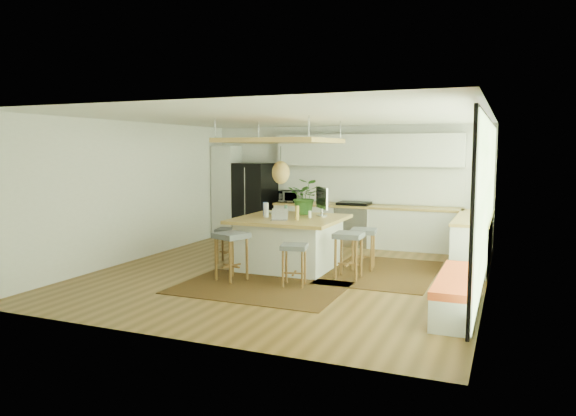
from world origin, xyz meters
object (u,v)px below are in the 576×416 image
at_px(stool_right_back, 363,250).
at_px(laptop, 279,213).
at_px(monitor, 322,202).
at_px(island_plant, 305,200).
at_px(stool_right_front, 348,258).
at_px(stool_left_side, 227,244).
at_px(stool_near_left, 231,259).
at_px(stool_near_right, 294,264).
at_px(island, 290,243).
at_px(microwave, 290,195).
at_px(fridge, 255,201).

distance_m(stool_right_back, laptop, 1.69).
distance_m(monitor, island_plant, 0.41).
xyz_separation_m(stool_right_front, stool_left_side, (-2.51, 0.34, 0.00)).
distance_m(stool_near_left, monitor, 2.15).
bearing_deg(stool_near_right, laptop, 127.25).
distance_m(laptop, monitor, 1.01).
height_order(stool_right_front, laptop, laptop).
distance_m(island, microwave, 2.96).
xyz_separation_m(fridge, stool_near_left, (1.51, -3.96, -0.57)).
height_order(stool_near_left, stool_right_back, stool_near_left).
distance_m(fridge, stool_near_left, 4.27).
xyz_separation_m(laptop, microwave, (-1.07, 3.13, 0.05)).
bearing_deg(stool_right_front, island, 162.03).
distance_m(island, laptop, 0.74).
bearing_deg(monitor, microwave, 176.53).
distance_m(stool_right_back, monitor, 1.17).
height_order(stool_left_side, island_plant, island_plant).
bearing_deg(stool_left_side, stool_right_back, 9.30).
bearing_deg(microwave, stool_near_right, -74.21).
height_order(stool_right_front, stool_left_side, stool_right_front).
xyz_separation_m(stool_near_left, stool_right_back, (1.80, 1.66, 0.00)).
bearing_deg(stool_right_back, stool_left_side, -170.70).
relative_size(stool_right_front, microwave, 1.53).
height_order(stool_right_back, stool_left_side, stool_right_back).
bearing_deg(stool_right_front, fridge, 136.68).
xyz_separation_m(stool_right_front, microwave, (-2.32, 3.08, 0.74)).
bearing_deg(fridge, stool_near_right, -45.20).
xyz_separation_m(island, island_plant, (0.08, 0.57, 0.73)).
relative_size(stool_right_front, laptop, 2.58).
xyz_separation_m(stool_near_left, stool_near_right, (1.09, 0.05, 0.00)).
xyz_separation_m(microwave, island_plant, (1.18, -2.11, 0.10)).
height_order(fridge, island_plant, fridge).
xyz_separation_m(stool_near_left, monitor, (0.98, 1.72, 0.83)).
height_order(fridge, stool_near_right, fridge).
distance_m(stool_right_front, stool_right_back, 0.77).
bearing_deg(stool_near_left, stool_near_right, 2.79).
distance_m(fridge, stool_left_side, 2.88).
distance_m(stool_near_left, laptop, 1.20).
distance_m(fridge, island, 3.38).
distance_m(fridge, microwave, 0.95).
bearing_deg(stool_near_left, island_plant, 72.11).
bearing_deg(island_plant, monitor, -20.63).
relative_size(stool_near_right, monitor, 1.14).
bearing_deg(stool_near_right, stool_right_front, 52.43).
height_order(laptop, monitor, monitor).
bearing_deg(stool_right_front, laptop, -177.47).
distance_m(stool_right_back, microwave, 3.40).
height_order(stool_near_right, laptop, laptop).
relative_size(stool_near_right, island_plant, 0.99).
xyz_separation_m(laptop, island_plant, (0.10, 1.02, 0.15)).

